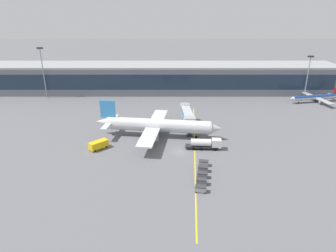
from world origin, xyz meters
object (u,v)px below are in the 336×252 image
Objects in this scene: commuter_jet_far at (314,97)px; baggage_cart_2 at (202,175)px; lavatory_truck at (98,144)px; baggage_cart_4 at (203,163)px; main_airliner at (157,125)px; baggage_cart_3 at (202,169)px; baggage_cart_1 at (201,181)px; fuel_tanker at (205,144)px; baggage_cart_0 at (200,189)px.

baggage_cart_2 is at bearing -131.45° from commuter_jet_far.
baggage_cart_4 is (30.71, -10.60, -0.64)m from lavatory_truck.
main_airliner is 26.66m from baggage_cart_3.
commuter_jet_far is at bearing 49.63° from baggage_cart_1.
main_airliner is at bearing 111.45° from baggage_cart_1.
fuel_tanker is 3.82× the size of baggage_cart_2.
main_airliner is 14.77× the size of baggage_cart_4.
baggage_cart_0 is at bearing -99.28° from baggage_cart_2.
baggage_cart_3 is at bearing -24.49° from lavatory_truck.
main_airliner reaches higher than lavatory_truck.
baggage_cart_0 is (28.64, -23.23, -0.64)m from lavatory_truck.
baggage_cart_1 is at bearing -34.54° from lavatory_truck.
fuel_tanker is 17.03m from baggage_cart_2.
baggage_cart_1 is 1.00× the size of baggage_cart_2.
lavatory_truck is 100.49m from commuter_jet_far.
baggage_cart_0 is 1.00× the size of baggage_cart_4.
baggage_cart_1 is 1.00× the size of baggage_cart_4.
lavatory_truck reaches higher than baggage_cart_3.
baggage_cart_3 is at bearing -99.28° from baggage_cart_4.
baggage_cart_3 is at bearing 80.72° from baggage_cart_2.
main_airliner is 20.11m from lavatory_truck.
fuel_tanker is 73.94m from commuter_jet_far.
baggage_cart_3 is 85.11m from commuter_jet_far.
main_airliner reaches higher than fuel_tanker.
lavatory_truck is at bearing 155.51° from baggage_cart_3.
main_airliner is 80.56m from commuter_jet_far.
main_airliner is 31.93m from baggage_cart_1.
baggage_cart_2 is (1.03, 6.32, 0.00)m from baggage_cart_0.
baggage_cart_2 is 1.00× the size of baggage_cart_4.
baggage_cart_3 and baggage_cart_4 have the same top height.
baggage_cart_1 is at bearing -99.35° from fuel_tanker.
baggage_cart_0 is 3.20m from baggage_cart_1.
baggage_cart_0 is 9.60m from baggage_cart_3.
baggage_cart_4 is at bearing -133.82° from commuter_jet_far.
baggage_cart_1 is (29.16, -20.07, -0.64)m from lavatory_truck.
baggage_cart_2 is (12.13, -26.41, -3.22)m from main_airliner.
commuter_jet_far reaches higher than fuel_tanker.
fuel_tanker is 3.82× the size of baggage_cart_0.
baggage_cart_1 is (11.62, -29.56, -3.22)m from main_airliner.
commuter_jet_far is (59.15, 72.11, 1.51)m from baggage_cart_0.
commuter_jet_far is (58.63, 68.96, 1.51)m from baggage_cart_1.
commuter_jet_far is at bearing 46.18° from baggage_cart_4.
fuel_tanker is at bearing 80.59° from baggage_cart_4.
baggage_cart_0 is at bearing -99.28° from baggage_cart_1.
baggage_cart_2 and baggage_cart_4 have the same top height.
main_airliner is 17.88m from fuel_tanker.
baggage_cart_1 and baggage_cart_3 have the same top height.
fuel_tanker is at bearing 80.62° from baggage_cart_3.
baggage_cart_2 is (0.52, 3.16, 0.00)m from baggage_cart_1.
lavatory_truck reaches higher than baggage_cart_1.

